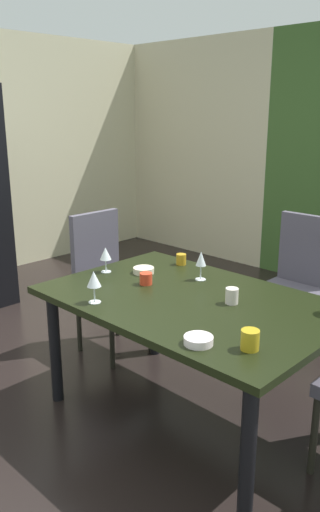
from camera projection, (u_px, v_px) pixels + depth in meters
name	position (u px, v px, depth m)	size (l,w,h in m)	color
ground_plane	(94.00, 375.00, 3.47)	(5.44, 5.94, 0.02)	black
back_panel_interior	(193.00, 150.00, 6.20)	(2.18, 0.10, 2.58)	beige
dining_table	(190.00, 312.00, 2.80)	(1.62, 1.07, 0.76)	black
chair_left_far	(106.00, 276.00, 3.70)	(0.45, 0.44, 1.04)	#4A4652
chair_head_far	(296.00, 278.00, 3.68)	(0.44, 0.45, 1.03)	#4A4652
wine_glass_right	(201.00, 260.00, 3.04)	(0.07, 0.07, 0.18)	silver
wine_glass_left	(105.00, 254.00, 3.18)	(0.07, 0.07, 0.16)	silver
wine_glass_near_shelf	(94.00, 280.00, 2.67)	(0.08, 0.08, 0.18)	silver
serving_bowl_front	(198.00, 340.00, 2.22)	(0.13, 0.13, 0.04)	white
serving_bowl_rear	(144.00, 270.00, 3.19)	(0.13, 0.13, 0.04)	beige
cup_north	(181.00, 259.00, 3.36)	(0.07, 0.07, 0.07)	#B8851B
cup_near_window	(250.00, 340.00, 2.16)	(0.08, 0.08, 0.09)	#B2911A
cup_east	(232.00, 296.00, 2.68)	(0.07, 0.07, 0.09)	beige
cup_south	(146.00, 279.00, 2.98)	(0.08, 0.08, 0.07)	red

